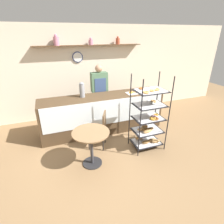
# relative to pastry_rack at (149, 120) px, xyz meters

# --- Properties ---
(ground_plane) EXTENTS (14.00, 14.00, 0.00)m
(ground_plane) POSITION_rel_pastry_rack_xyz_m (-0.71, 0.02, -0.71)
(ground_plane) COLOR olive
(back_wall) EXTENTS (10.00, 0.30, 2.70)m
(back_wall) POSITION_rel_pastry_rack_xyz_m (-0.72, 2.37, 0.65)
(back_wall) COLOR beige
(back_wall) RESTS_ON ground_plane
(display_counter) EXTENTS (3.19, 0.70, 0.98)m
(display_counter) POSITION_rel_pastry_rack_xyz_m (-0.71, 1.10, -0.22)
(display_counter) COLOR #4C3823
(display_counter) RESTS_ON ground_plane
(pastry_rack) EXTENTS (0.70, 0.52, 1.70)m
(pastry_rack) POSITION_rel_pastry_rack_xyz_m (0.00, 0.00, 0.00)
(pastry_rack) COLOR black
(pastry_rack) RESTS_ON ground_plane
(person_worker) EXTENTS (0.45, 0.23, 1.69)m
(person_worker) POSITION_rel_pastry_rack_xyz_m (-0.65, 1.61, 0.21)
(person_worker) COLOR #282833
(person_worker) RESTS_ON ground_plane
(cafe_table) EXTENTS (0.72, 0.72, 0.75)m
(cafe_table) POSITION_rel_pastry_rack_xyz_m (-1.34, -0.14, -0.15)
(cafe_table) COLOR #262628
(cafe_table) RESTS_ON ground_plane
(cafe_chair) EXTENTS (0.51, 0.51, 0.87)m
(cafe_chair) POSITION_rel_pastry_rack_xyz_m (-1.00, 0.37, -0.18)
(cafe_chair) COLOR black
(cafe_chair) RESTS_ON ground_plane
(coffee_carafe) EXTENTS (0.13, 0.13, 0.37)m
(coffee_carafe) POSITION_rel_pastry_rack_xyz_m (-1.21, 1.22, 0.45)
(coffee_carafe) COLOR gray
(coffee_carafe) RESTS_ON display_counter
(donut_tray_counter) EXTENTS (0.45, 0.27, 0.05)m
(donut_tray_counter) POSITION_rel_pastry_rack_xyz_m (0.18, 1.05, 0.29)
(donut_tray_counter) COLOR white
(donut_tray_counter) RESTS_ON display_counter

